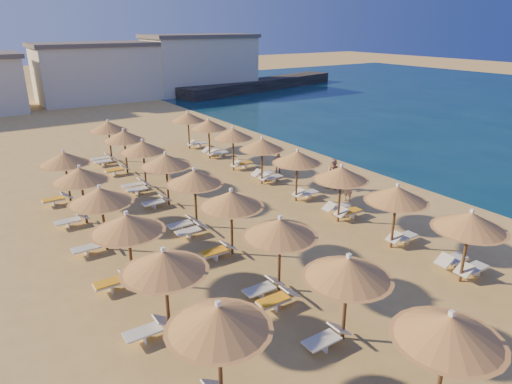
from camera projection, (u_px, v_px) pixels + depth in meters
ground at (317, 239)px, 21.54m from camera, size 220.00×220.00×0.00m
jetty at (262, 84)px, 69.98m from camera, size 30.09×10.98×1.50m
hotel_blocks at (103, 72)px, 58.68m from camera, size 47.14×10.10×8.10m
parasol_row_east at (318, 166)px, 23.93m from camera, size 2.83×34.13×3.08m
parasol_row_west at (212, 188)px, 20.65m from camera, size 2.83×34.13×3.08m
parasol_row_inland at (113, 209)px, 18.32m from camera, size 2.83×20.22×3.08m
loungers at (245, 225)px, 22.21m from camera, size 13.82×31.90×0.66m
beachgoer_a at (348, 188)px, 25.89m from camera, size 0.55×0.66×1.56m
beachgoer_c at (278, 163)px, 30.54m from camera, size 0.97×0.65×1.54m
beachgoer_b at (334, 175)px, 27.59m from camera, size 1.04×1.15×1.93m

